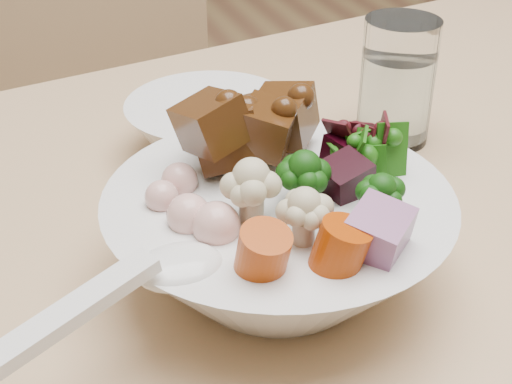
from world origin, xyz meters
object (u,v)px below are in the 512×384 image
chair_far (124,175)px  side_bowl (210,128)px  dining_table (464,276)px  food_bowl (280,230)px  water_glass (396,86)px

chair_far → side_bowl: size_ratio=5.21×
dining_table → chair_far: (-0.21, 0.68, -0.23)m
food_bowl → water_glass: (0.19, 0.17, 0.01)m
food_bowl → water_glass: food_bowl is taller
chair_far → food_bowl: (0.01, -0.72, 0.35)m
chair_far → water_glass: (0.20, -0.54, 0.36)m
food_bowl → side_bowl: food_bowl is taller
food_bowl → water_glass: size_ratio=2.00×
food_bowl → side_bowl: (0.01, 0.21, -0.02)m
food_bowl → side_bowl: bearing=87.7°
side_bowl → water_glass: bearing=-10.5°
dining_table → food_bowl: 0.24m
chair_far → food_bowl: food_bowl is taller
dining_table → water_glass: (-0.01, 0.14, 0.14)m
water_glass → dining_table: bearing=-86.0°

